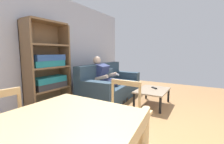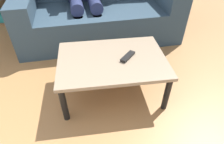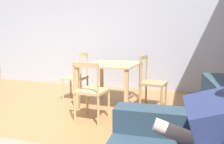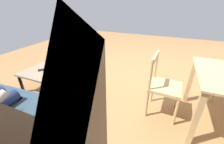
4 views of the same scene
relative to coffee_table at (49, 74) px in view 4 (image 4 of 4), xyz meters
The scene contains 4 objects.
ground_plane 1.81m from the coffee_table, 138.92° to the right, with size 8.39×8.39×0.00m, color #9E7042.
coffee_table is the anchor object (origin of this frame).
tv_remote 0.15m from the coffee_table, ahead, with size 0.05×0.17×0.02m, color black.
dining_chair_facing_couch 1.96m from the coffee_table, behind, with size 0.44×0.44×0.89m.
Camera 4 is at (-0.59, 2.84, 1.53)m, focal length 22.85 mm.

